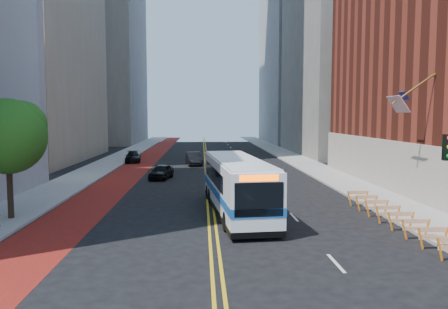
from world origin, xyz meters
TOP-DOWN VIEW (x-y plane):
  - ground at (0.00, 0.00)m, footprint 160.00×160.00m
  - sidewalk_left at (-12.00, 30.00)m, footprint 4.00×140.00m
  - sidewalk_right at (12.00, 30.00)m, footprint 4.00×140.00m
  - bus_lane_paint at (-8.10, 30.00)m, footprint 3.60×140.00m
  - center_line_inner at (-0.18, 30.00)m, footprint 0.14×140.00m
  - center_line_outer at (0.18, 30.00)m, footprint 0.14×140.00m
  - lane_dashes at (4.80, 38.00)m, footprint 0.14×98.20m
  - midrise_right_near at (23.00, 48.00)m, footprint 18.00×26.00m
  - midrise_right_far at (24.00, 78.00)m, footprint 20.00×28.00m
  - construction_barriers at (9.60, 3.42)m, footprint 1.42×10.91m
  - street_tree at (-11.24, 6.04)m, footprint 4.20×4.20m
  - transit_bus at (1.53, 7.16)m, footprint 3.74×12.36m
  - car_a at (-4.34, 21.95)m, footprint 2.39×4.23m
  - car_b at (-1.50, 33.23)m, footprint 2.27×4.88m
  - car_c at (-9.30, 37.00)m, footprint 2.40×4.80m

SIDE VIEW (x-z plane):
  - ground at x=0.00m, z-range 0.00..0.00m
  - center_line_inner at x=-0.18m, z-range 0.00..0.01m
  - center_line_outer at x=0.18m, z-range 0.00..0.01m
  - bus_lane_paint at x=-8.10m, z-range 0.00..0.01m
  - lane_dashes at x=4.80m, z-range 0.00..0.01m
  - sidewalk_left at x=-12.00m, z-range 0.00..0.15m
  - sidewalk_right at x=12.00m, z-range 0.00..0.15m
  - car_c at x=-9.30m, z-range 0.00..1.34m
  - construction_barriers at x=9.60m, z-range 0.17..1.18m
  - car_a at x=-4.34m, z-range 0.00..1.36m
  - car_b at x=-1.50m, z-range 0.00..1.55m
  - transit_bus at x=1.53m, z-range 0.07..3.42m
  - street_tree at x=-11.24m, z-range 1.56..8.26m
  - midrise_right_near at x=23.00m, z-range 0.00..40.00m
  - midrise_right_far at x=24.00m, z-range 0.00..55.00m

